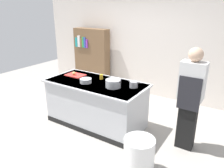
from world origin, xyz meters
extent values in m
plane|color=#9E9991|center=(0.00, 0.00, 0.00)|extent=(10.00, 10.00, 0.00)
cube|color=silver|center=(0.00, 2.10, 1.50)|extent=(6.40, 0.12, 3.00)
cube|color=#B7BABF|center=(0.00, 0.00, 0.45)|extent=(1.90, 0.90, 0.90)
cube|color=#B7BABF|center=(0.00, 0.00, 0.89)|extent=(1.98, 0.98, 0.03)
cube|color=black|center=(0.00, -0.46, 0.05)|extent=(1.90, 0.01, 0.10)
cube|color=red|center=(-0.62, 0.11, 0.91)|extent=(0.40, 0.28, 0.02)
sphere|color=tan|center=(-0.62, 0.08, 0.96)|extent=(0.07, 0.07, 0.07)
cylinder|color=#B7BABF|center=(0.43, -0.05, 0.97)|extent=(0.28, 0.28, 0.14)
cube|color=black|center=(0.28, -0.05, 1.02)|extent=(0.04, 0.02, 0.01)
cube|color=black|center=(0.59, -0.05, 1.02)|extent=(0.04, 0.02, 0.01)
cylinder|color=#99999E|center=(0.75, 0.14, 0.96)|extent=(0.15, 0.15, 0.11)
cube|color=black|center=(0.66, 0.14, 1.00)|extent=(0.04, 0.02, 0.01)
cube|color=black|center=(0.84, 0.14, 1.00)|extent=(0.04, 0.02, 0.01)
cylinder|color=#B7BABF|center=(-0.14, -0.13, 0.94)|extent=(0.23, 0.23, 0.08)
cylinder|color=yellow|center=(-0.01, 0.21, 0.95)|extent=(0.07, 0.07, 0.10)
cylinder|color=white|center=(1.35, -0.79, 0.27)|extent=(0.44, 0.44, 0.55)
cube|color=black|center=(1.74, 0.18, 0.45)|extent=(0.28, 0.20, 0.90)
cube|color=silver|center=(1.74, 0.18, 1.20)|extent=(0.38, 0.24, 0.60)
sphere|color=#D3AA8C|center=(1.74, 0.18, 1.61)|extent=(0.22, 0.22, 0.22)
cube|color=#232328|center=(1.74, 0.06, 1.02)|extent=(0.34, 0.02, 0.54)
cube|color=brown|center=(-1.49, 1.80, 0.85)|extent=(1.10, 0.28, 1.70)
cube|color=teal|center=(-1.92, 1.64, 1.30)|extent=(0.08, 0.03, 0.27)
cube|color=white|center=(-1.82, 1.64, 1.33)|extent=(0.09, 0.03, 0.33)
cube|color=brown|center=(-1.74, 1.64, 1.29)|extent=(0.06, 0.03, 0.25)
cube|color=green|center=(-1.67, 1.64, 1.32)|extent=(0.05, 0.03, 0.30)
cube|color=#3351B7|center=(-1.61, 1.64, 1.31)|extent=(0.06, 0.03, 0.30)
cube|color=purple|center=(-1.53, 1.64, 1.29)|extent=(0.05, 0.03, 0.24)
camera|label=1|loc=(2.40, -3.14, 2.28)|focal=34.50mm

